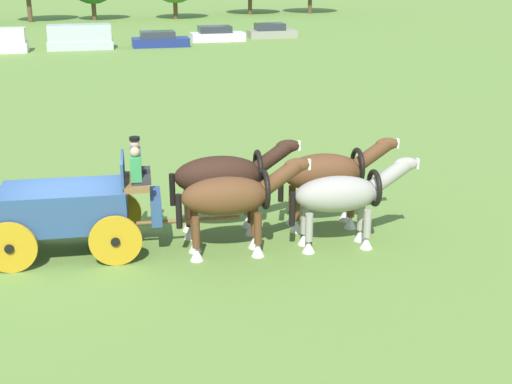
{
  "coord_description": "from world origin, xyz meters",
  "views": [
    {
      "loc": [
        -1.91,
        -14.88,
        6.47
      ],
      "look_at": [
        4.32,
        -0.98,
        1.2
      ],
      "focal_mm": 47.42,
      "sensor_mm": 36.0,
      "label": 1
    }
  ],
  "objects_px": {
    "parked_vehicle_d": "(80,37)",
    "parked_vehicle_f": "(217,35)",
    "draft_horse_rear_near": "(224,177)",
    "draft_horse_lead_off": "(343,196)",
    "parked_vehicle_g": "(271,31)",
    "draft_horse_lead_near": "(328,174)",
    "draft_horse_rear_off": "(232,198)",
    "parked_vehicle_e": "(160,40)",
    "show_wagon": "(73,207)"
  },
  "relations": [
    {
      "from": "parked_vehicle_g",
      "to": "parked_vehicle_f",
      "type": "bearing_deg",
      "value": -174.56
    },
    {
      "from": "draft_horse_lead_near",
      "to": "draft_horse_lead_off",
      "type": "distance_m",
      "value": 1.31
    },
    {
      "from": "parked_vehicle_e",
      "to": "parked_vehicle_f",
      "type": "height_order",
      "value": "parked_vehicle_f"
    },
    {
      "from": "show_wagon",
      "to": "draft_horse_lead_off",
      "type": "height_order",
      "value": "show_wagon"
    },
    {
      "from": "draft_horse_lead_off",
      "to": "parked_vehicle_g",
      "type": "bearing_deg",
      "value": 66.75
    },
    {
      "from": "draft_horse_rear_off",
      "to": "draft_horse_rear_near",
      "type": "bearing_deg",
      "value": 76.17
    },
    {
      "from": "draft_horse_lead_off",
      "to": "parked_vehicle_e",
      "type": "relative_size",
      "value": 0.65
    },
    {
      "from": "draft_horse_rear_off",
      "to": "parked_vehicle_g",
      "type": "distance_m",
      "value": 45.38
    },
    {
      "from": "parked_vehicle_d",
      "to": "parked_vehicle_f",
      "type": "bearing_deg",
      "value": 4.2
    },
    {
      "from": "draft_horse_rear_near",
      "to": "parked_vehicle_f",
      "type": "xyz_separation_m",
      "value": [
        14.69,
        38.84,
        -0.91
      ]
    },
    {
      "from": "draft_horse_lead_near",
      "to": "parked_vehicle_d",
      "type": "relative_size",
      "value": 0.59
    },
    {
      "from": "draft_horse_lead_near",
      "to": "parked_vehicle_f",
      "type": "distance_m",
      "value": 41.33
    },
    {
      "from": "draft_horse_lead_off",
      "to": "parked_vehicle_e",
      "type": "height_order",
      "value": "draft_horse_lead_off"
    },
    {
      "from": "draft_horse_lead_off",
      "to": "show_wagon",
      "type": "bearing_deg",
      "value": 159.54
    },
    {
      "from": "show_wagon",
      "to": "parked_vehicle_e",
      "type": "xyz_separation_m",
      "value": [
        12.91,
        36.91,
        -0.62
      ]
    },
    {
      "from": "draft_horse_rear_off",
      "to": "parked_vehicle_d",
      "type": "xyz_separation_m",
      "value": [
        3.7,
        39.27,
        -0.46
      ]
    },
    {
      "from": "draft_horse_lead_near",
      "to": "parked_vehicle_e",
      "type": "bearing_deg",
      "value": 79.82
    },
    {
      "from": "parked_vehicle_g",
      "to": "draft_horse_rear_near",
      "type": "bearing_deg",
      "value": -116.87
    },
    {
      "from": "draft_horse_lead_off",
      "to": "parked_vehicle_g",
      "type": "xyz_separation_m",
      "value": [
        17.72,
        41.25,
        -0.74
      ]
    },
    {
      "from": "draft_horse_lead_off",
      "to": "parked_vehicle_d",
      "type": "bearing_deg",
      "value": 88.32
    },
    {
      "from": "draft_horse_rear_off",
      "to": "draft_horse_lead_off",
      "type": "relative_size",
      "value": 1.0
    },
    {
      "from": "show_wagon",
      "to": "parked_vehicle_d",
      "type": "xyz_separation_m",
      "value": [
        6.99,
        37.76,
        -0.24
      ]
    },
    {
      "from": "draft_horse_rear_off",
      "to": "parked_vehicle_f",
      "type": "relative_size",
      "value": 0.64
    },
    {
      "from": "show_wagon",
      "to": "draft_horse_rear_off",
      "type": "distance_m",
      "value": 3.63
    },
    {
      "from": "draft_horse_lead_near",
      "to": "draft_horse_lead_off",
      "type": "xyz_separation_m",
      "value": [
        -0.31,
        -1.26,
        -0.12
      ]
    },
    {
      "from": "draft_horse_rear_near",
      "to": "parked_vehicle_g",
      "type": "bearing_deg",
      "value": 63.13
    },
    {
      "from": "draft_horse_rear_near",
      "to": "draft_horse_rear_off",
      "type": "xyz_separation_m",
      "value": [
        -0.31,
        -1.26,
        -0.08
      ]
    },
    {
      "from": "parked_vehicle_e",
      "to": "show_wagon",
      "type": "bearing_deg",
      "value": -109.28
    },
    {
      "from": "parked_vehicle_f",
      "to": "draft_horse_rear_near",
      "type": "bearing_deg",
      "value": -110.71
    },
    {
      "from": "draft_horse_rear_near",
      "to": "parked_vehicle_d",
      "type": "xyz_separation_m",
      "value": [
        3.39,
        38.01,
        -0.55
      ]
    },
    {
      "from": "draft_horse_rear_off",
      "to": "parked_vehicle_f",
      "type": "height_order",
      "value": "draft_horse_rear_off"
    },
    {
      "from": "parked_vehicle_e",
      "to": "parked_vehicle_f",
      "type": "relative_size",
      "value": 0.99
    },
    {
      "from": "parked_vehicle_f",
      "to": "parked_vehicle_g",
      "type": "bearing_deg",
      "value": 5.44
    },
    {
      "from": "show_wagon",
      "to": "parked_vehicle_g",
      "type": "relative_size",
      "value": 1.31
    },
    {
      "from": "draft_horse_rear_near",
      "to": "parked_vehicle_f",
      "type": "bearing_deg",
      "value": 69.29
    },
    {
      "from": "draft_horse_lead_near",
      "to": "parked_vehicle_f",
      "type": "height_order",
      "value": "draft_horse_lead_near"
    },
    {
      "from": "draft_horse_lead_off",
      "to": "parked_vehicle_d",
      "type": "relative_size",
      "value": 0.59
    },
    {
      "from": "draft_horse_lead_near",
      "to": "draft_horse_lead_off",
      "type": "bearing_deg",
      "value": -103.61
    },
    {
      "from": "show_wagon",
      "to": "draft_horse_lead_off",
      "type": "relative_size",
      "value": 1.92
    },
    {
      "from": "show_wagon",
      "to": "parked_vehicle_d",
      "type": "height_order",
      "value": "show_wagon"
    },
    {
      "from": "draft_horse_rear_near",
      "to": "parked_vehicle_e",
      "type": "relative_size",
      "value": 0.68
    },
    {
      "from": "show_wagon",
      "to": "draft_horse_rear_off",
      "type": "bearing_deg",
      "value": -24.78
    },
    {
      "from": "draft_horse_lead_near",
      "to": "parked_vehicle_f",
      "type": "xyz_separation_m",
      "value": [
        12.17,
        39.49,
        -0.85
      ]
    },
    {
      "from": "draft_horse_lead_off",
      "to": "parked_vehicle_e",
      "type": "distance_m",
      "value": 39.73
    },
    {
      "from": "draft_horse_rear_near",
      "to": "parked_vehicle_g",
      "type": "relative_size",
      "value": 0.72
    },
    {
      "from": "draft_horse_lead_off",
      "to": "parked_vehicle_g",
      "type": "height_order",
      "value": "draft_horse_lead_off"
    },
    {
      "from": "parked_vehicle_g",
      "to": "draft_horse_rear_off",
      "type": "bearing_deg",
      "value": -116.5
    },
    {
      "from": "parked_vehicle_e",
      "to": "draft_horse_lead_near",
      "type": "bearing_deg",
      "value": -100.18
    },
    {
      "from": "draft_horse_rear_near",
      "to": "draft_horse_lead_near",
      "type": "bearing_deg",
      "value": -14.45
    },
    {
      "from": "draft_horse_lead_near",
      "to": "parked_vehicle_g",
      "type": "xyz_separation_m",
      "value": [
        17.41,
        39.99,
        -0.86
      ]
    }
  ]
}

